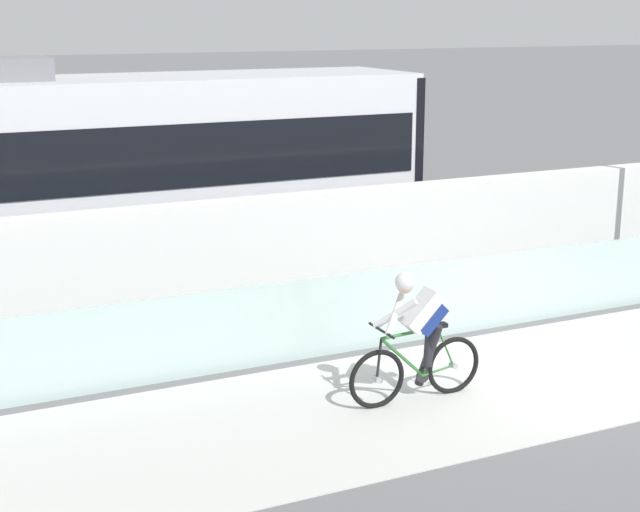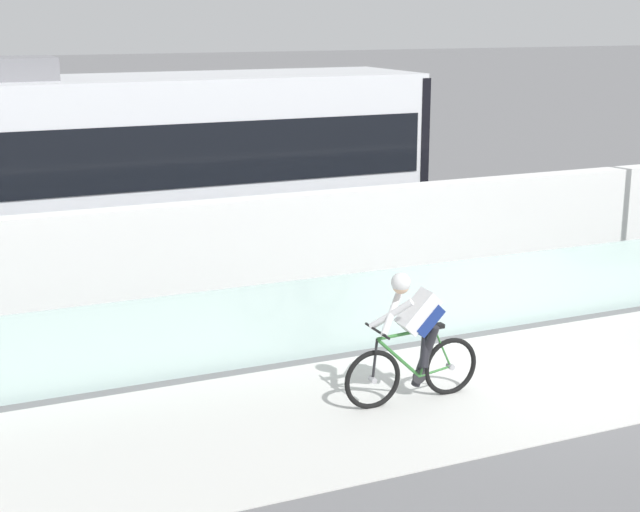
{
  "view_description": "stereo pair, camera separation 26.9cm",
  "coord_description": "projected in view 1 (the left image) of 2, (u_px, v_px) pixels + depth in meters",
  "views": [
    {
      "loc": [
        -7.39,
        -8.97,
        4.48
      ],
      "look_at": [
        -2.09,
        2.35,
        1.25
      ],
      "focal_mm": 52.79,
      "sensor_mm": 36.0,
      "label": 1
    },
    {
      "loc": [
        -7.14,
        -9.08,
        4.48
      ],
      "look_at": [
        -2.09,
        2.35,
        1.25
      ],
      "focal_mm": 52.79,
      "sensor_mm": 36.0,
      "label": 2
    }
  ],
  "objects": [
    {
      "name": "concrete_barrier_wall",
      "position": [
        404.0,
        243.0,
        14.98
      ],
      "size": [
        32.0,
        0.36,
        1.87
      ],
      "primitive_type": "cube",
      "color": "white",
      "rests_on": "ground"
    },
    {
      "name": "tram_rail_near",
      "position": [
        335.0,
        263.0,
        17.39
      ],
      "size": [
        32.0,
        0.08,
        0.01
      ],
      "primitive_type": "cube",
      "color": "#595654",
      "rests_on": "ground"
    },
    {
      "name": "tram",
      "position": [
        103.0,
        171.0,
        15.89
      ],
      "size": [
        11.06,
        2.54,
        3.81
      ],
      "color": "silver",
      "rests_on": "ground"
    },
    {
      "name": "glass_parapet",
      "position": [
        466.0,
        296.0,
        13.5
      ],
      "size": [
        32.0,
        0.05,
        1.09
      ],
      "primitive_type": "cube",
      "color": "#ADC6C1",
      "rests_on": "ground"
    },
    {
      "name": "ground_plane",
      "position": [
        545.0,
        375.0,
        12.02
      ],
      "size": [
        200.0,
        200.0,
        0.0
      ],
      "primitive_type": "plane",
      "color": "slate"
    },
    {
      "name": "cyclist_on_bike",
      "position": [
        417.0,
        338.0,
        11.03
      ],
      "size": [
        1.77,
        0.58,
        1.61
      ],
      "color": "black",
      "rests_on": "ground"
    },
    {
      "name": "tram_rail_far",
      "position": [
        304.0,
        246.0,
        18.65
      ],
      "size": [
        32.0,
        0.08,
        0.01
      ],
      "primitive_type": "cube",
      "color": "#595654",
      "rests_on": "ground"
    },
    {
      "name": "bike_path_deck",
      "position": [
        545.0,
        374.0,
        12.02
      ],
      "size": [
        32.0,
        3.2,
        0.01
      ],
      "primitive_type": "cube",
      "color": "silver",
      "rests_on": "ground"
    }
  ]
}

